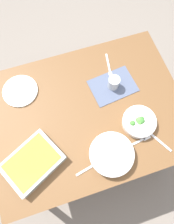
% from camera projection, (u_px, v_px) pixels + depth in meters
% --- Properties ---
extents(ground_plane, '(6.00, 6.00, 0.00)m').
position_uv_depth(ground_plane, '(87.00, 138.00, 1.93)').
color(ground_plane, slate).
extents(dining_table, '(1.20, 0.90, 0.74)m').
position_uv_depth(dining_table, '(87.00, 117.00, 1.32)').
color(dining_table, brown).
rests_on(dining_table, ground_plane).
extents(placemat, '(0.30, 0.23, 0.00)m').
position_uv_depth(placemat, '(113.00, 86.00, 1.29)').
color(placemat, '#4C5670').
rests_on(placemat, dining_table).
extents(stew_bowl, '(0.25, 0.25, 0.06)m').
position_uv_depth(stew_bowl, '(111.00, 154.00, 1.12)').
color(stew_bowl, white).
rests_on(stew_bowl, dining_table).
extents(broccoli_bowl, '(0.20, 0.20, 0.07)m').
position_uv_depth(broccoli_bowl, '(139.00, 122.00, 1.18)').
color(broccoli_bowl, white).
rests_on(broccoli_bowl, dining_table).
extents(baking_dish, '(0.37, 0.33, 0.06)m').
position_uv_depth(baking_dish, '(33.00, 162.00, 1.10)').
color(baking_dish, silver).
rests_on(baking_dish, dining_table).
extents(drink_cup, '(0.07, 0.07, 0.08)m').
position_uv_depth(drink_cup, '(114.00, 83.00, 1.26)').
color(drink_cup, '#B2BCC6').
rests_on(drink_cup, dining_table).
extents(side_plate, '(0.22, 0.22, 0.01)m').
position_uv_depth(side_plate, '(20.00, 91.00, 1.28)').
color(side_plate, silver).
rests_on(side_plate, dining_table).
extents(spoon_by_stew, '(0.18, 0.05, 0.01)m').
position_uv_depth(spoon_by_stew, '(94.00, 165.00, 1.13)').
color(spoon_by_stew, silver).
rests_on(spoon_by_stew, dining_table).
extents(spoon_by_broccoli, '(0.10, 0.16, 0.01)m').
position_uv_depth(spoon_by_broccoli, '(155.00, 138.00, 1.18)').
color(spoon_by_broccoli, silver).
rests_on(spoon_by_broccoli, dining_table).
extents(spoon_spare, '(0.05, 0.18, 0.01)m').
position_uv_depth(spoon_spare, '(109.00, 68.00, 1.34)').
color(spoon_spare, silver).
rests_on(spoon_spare, dining_table).
extents(fork_on_table, '(0.18, 0.04, 0.01)m').
position_uv_depth(fork_on_table, '(139.00, 141.00, 1.17)').
color(fork_on_table, silver).
rests_on(fork_on_table, dining_table).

